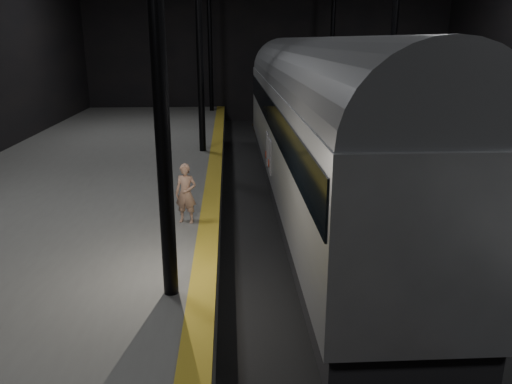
{
  "coord_description": "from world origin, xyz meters",
  "views": [
    {
      "loc": [
        -2.71,
        -12.15,
        5.39
      ],
      "look_at": [
        -2.11,
        -1.15,
        2.0
      ],
      "focal_mm": 35.0,
      "sensor_mm": 36.0,
      "label": 1
    }
  ],
  "objects": [
    {
      "name": "train",
      "position": [
        -0.0,
        3.7,
        2.97
      ],
      "size": [
        2.98,
        19.91,
        5.32
      ],
      "color": "#9A9DA1",
      "rests_on": "ground"
    },
    {
      "name": "ground",
      "position": [
        0.0,
        0.0,
        0.0
      ],
      "size": [
        44.0,
        44.0,
        0.0
      ],
      "primitive_type": "plane",
      "color": "black",
      "rests_on": "ground"
    },
    {
      "name": "track",
      "position": [
        0.0,
        0.0,
        0.07
      ],
      "size": [
        2.4,
        43.0,
        0.24
      ],
      "color": "#3F3328",
      "rests_on": "ground"
    },
    {
      "name": "tactile_strip",
      "position": [
        -3.25,
        0.0,
        1.0
      ],
      "size": [
        0.5,
        43.8,
        0.01
      ],
      "primitive_type": "cube",
      "color": "olive",
      "rests_on": "platform_left"
    },
    {
      "name": "woman",
      "position": [
        -3.8,
        -0.36,
        1.75
      ],
      "size": [
        0.62,
        0.49,
        1.49
      ],
      "primitive_type": "imported",
      "rotation": [
        0.0,
        0.0,
        -0.27
      ],
      "color": "#A37A64",
      "rests_on": "platform_left"
    },
    {
      "name": "platform_left",
      "position": [
        -7.5,
        0.0,
        0.5
      ],
      "size": [
        9.0,
        43.8,
        1.0
      ],
      "primitive_type": "cube",
      "color": "#545451",
      "rests_on": "ground"
    }
  ]
}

